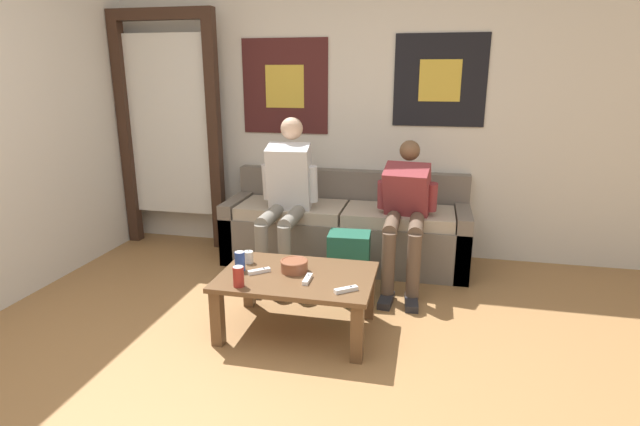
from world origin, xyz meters
The scene contains 15 objects.
ground_plane centered at (0.00, 0.00, 0.00)m, with size 18.00×18.00×0.00m, color #9E7042.
wall_back centered at (0.00, 2.47, 1.28)m, with size 10.00×0.07×2.55m.
door_frame centered at (-1.56, 2.25, 1.20)m, with size 1.00×0.10×2.15m.
couch centered at (0.12, 2.12, 0.28)m, with size 2.07×0.69×0.77m.
coffee_table centered at (0.03, 0.83, 0.32)m, with size 0.96×0.66×0.39m.
person_seated_adult centered at (-0.31, 1.77, 0.68)m, with size 0.47×0.85×1.26m.
person_seated_teen centered at (0.64, 1.76, 0.60)m, with size 0.47×0.88×1.10m.
backpack centered at (0.26, 1.45, 0.23)m, with size 0.32×0.28×0.48m.
ceramic_bowl centered at (0.00, 0.88, 0.43)m, with size 0.18×0.18×0.08m.
pillar_candle centered at (-0.34, 0.96, 0.43)m, with size 0.06×0.06×0.09m.
drink_can_blue centered at (-0.34, 0.83, 0.45)m, with size 0.07×0.07×0.12m.
drink_can_red centered at (-0.26, 0.59, 0.45)m, with size 0.07×0.07×0.12m.
game_controller_near_left centered at (0.12, 0.75, 0.40)m, with size 0.04×0.14×0.03m.
game_controller_near_right centered at (0.37, 0.65, 0.40)m, with size 0.14×0.11×0.03m.
game_controller_far_center centered at (-0.21, 0.81, 0.40)m, with size 0.13×0.12×0.03m.
Camera 1 is at (0.80, -1.97, 1.61)m, focal length 28.00 mm.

